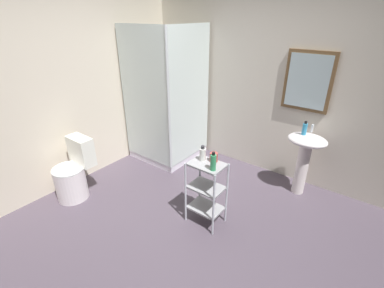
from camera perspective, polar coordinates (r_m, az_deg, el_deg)
name	(u,v)px	position (r m, az deg, el deg)	size (l,w,h in m)	color
ground_plane	(180,234)	(3.05, -2.55, -18.46)	(4.20, 4.20, 0.02)	#4D434F
wall_back	(266,84)	(3.87, 15.30, 12.09)	(4.20, 0.14, 2.50)	beige
wall_left	(63,91)	(3.77, -25.56, 10.08)	(0.10, 4.20, 2.50)	beige
shower_stall	(168,131)	(4.23, -5.04, 2.77)	(0.92, 0.92, 2.00)	white
pedestal_sink	(305,152)	(3.59, 22.70, -1.65)	(0.46, 0.37, 0.81)	white
sink_faucet	(312,128)	(3.59, 24.00, 3.05)	(0.03, 0.03, 0.10)	silver
toilet	(74,174)	(3.68, -23.71, -5.86)	(0.37, 0.49, 0.76)	white
storage_cart	(206,188)	(2.92, 3.02, -9.32)	(0.38, 0.28, 0.74)	silver
hand_soap_bottle	(305,129)	(3.47, 22.65, 2.99)	(0.05, 0.05, 0.17)	#389ED1
body_wash_bottle_green	(213,162)	(2.61, 4.49, -3.83)	(0.06, 0.06, 0.19)	#379B61
lotion_bottle_white	(203,154)	(2.78, 2.26, -2.15)	(0.06, 0.06, 0.17)	white
rinse_cup	(214,157)	(2.78, 4.61, -2.79)	(0.08, 0.08, 0.09)	#B24742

